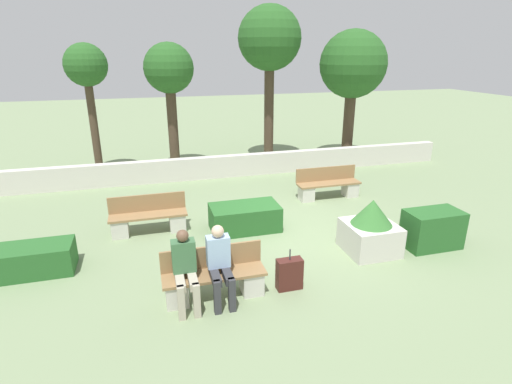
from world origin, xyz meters
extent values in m
plane|color=gray|center=(0.00, 0.00, 0.00)|extent=(60.00, 60.00, 0.00)
cube|color=beige|center=(0.00, 4.72, 0.36)|extent=(15.00, 0.30, 0.72)
cube|color=#937047|center=(-2.07, -2.07, 0.43)|extent=(1.74, 0.44, 0.05)
cube|color=#937047|center=(-2.07, -1.83, 0.66)|extent=(1.74, 0.04, 0.40)
cube|color=beige|center=(-2.71, -2.07, 0.20)|extent=(0.36, 0.40, 0.41)
cube|color=beige|center=(-1.43, -2.07, 0.20)|extent=(0.36, 0.40, 0.41)
cube|color=#937047|center=(-3.08, 0.89, 0.43)|extent=(1.75, 0.44, 0.05)
cube|color=#937047|center=(-3.08, 1.13, 0.66)|extent=(1.75, 0.04, 0.40)
cube|color=beige|center=(-3.72, 0.89, 0.20)|extent=(0.36, 0.40, 0.41)
cube|color=beige|center=(-2.43, 0.89, 0.20)|extent=(0.36, 0.40, 0.41)
cube|color=#937047|center=(1.93, 1.89, 0.43)|extent=(1.83, 0.44, 0.05)
cube|color=#937047|center=(1.93, 2.13, 0.66)|extent=(1.83, 0.04, 0.40)
cube|color=beige|center=(1.24, 1.89, 0.20)|extent=(0.36, 0.40, 0.41)
cube|color=beige|center=(2.61, 1.89, 0.20)|extent=(0.36, 0.40, 0.41)
cube|color=#333338|center=(-2.09, -2.28, 0.52)|extent=(0.14, 0.46, 0.13)
cube|color=#333338|center=(-1.89, -2.28, 0.52)|extent=(0.14, 0.46, 0.13)
cube|color=#333338|center=(-2.11, -2.51, 0.29)|extent=(0.11, 0.11, 0.59)
cube|color=#333338|center=(-1.87, -2.51, 0.29)|extent=(0.11, 0.11, 0.59)
cube|color=#9EBCE0|center=(-1.99, -2.04, 0.86)|extent=(0.38, 0.22, 0.54)
sphere|color=beige|center=(-1.99, -2.06, 1.23)|extent=(0.21, 0.21, 0.21)
cube|color=#B2A893|center=(-2.66, -2.28, 0.52)|extent=(0.14, 0.46, 0.13)
cube|color=#B2A893|center=(-2.46, -2.28, 0.52)|extent=(0.14, 0.46, 0.13)
cube|color=#B2A893|center=(-2.68, -2.51, 0.29)|extent=(0.11, 0.11, 0.59)
cube|color=#B2A893|center=(-2.44, -2.51, 0.29)|extent=(0.11, 0.11, 0.59)
cube|color=#3D6B42|center=(-2.56, -2.04, 0.86)|extent=(0.38, 0.22, 0.54)
sphere|color=brown|center=(-2.56, -2.06, 1.23)|extent=(0.20, 0.20, 0.20)
cube|color=#286028|center=(2.74, -1.45, 0.40)|extent=(1.18, 0.67, 0.81)
cube|color=#286028|center=(-0.90, 0.48, 0.30)|extent=(1.60, 0.89, 0.60)
cube|color=#286028|center=(-5.38, -0.34, 0.28)|extent=(1.73, 0.74, 0.55)
cube|color=beige|center=(1.34, -1.29, 0.31)|extent=(1.02, 1.02, 0.63)
cone|color=#387533|center=(1.34, -1.29, 0.89)|extent=(0.85, 0.85, 0.53)
cube|color=#471E19|center=(-0.76, -2.16, 0.29)|extent=(0.45, 0.21, 0.57)
cylinder|color=#333338|center=(-0.76, -2.16, 0.67)|extent=(0.02, 0.02, 0.20)
cylinder|color=#473828|center=(-4.58, 6.18, 1.60)|extent=(0.26, 0.26, 3.21)
sphere|color=#285B23|center=(-4.58, 6.18, 3.58)|extent=(1.34, 1.34, 1.34)
cylinder|color=#473828|center=(-2.03, 6.14, 1.50)|extent=(0.34, 0.34, 3.00)
sphere|color=#285B23|center=(-2.03, 6.14, 3.45)|extent=(1.65, 1.65, 1.65)
cylinder|color=#473828|center=(1.52, 6.34, 1.90)|extent=(0.35, 0.35, 3.80)
sphere|color=#285B23|center=(1.52, 6.34, 4.41)|extent=(2.23, 2.23, 2.23)
cylinder|color=#473828|center=(4.51, 5.74, 1.43)|extent=(0.41, 0.41, 2.87)
sphere|color=#285B23|center=(4.51, 5.74, 3.53)|extent=(2.43, 2.43, 2.43)
camera|label=1|loc=(-2.98, -7.89, 4.00)|focal=28.00mm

